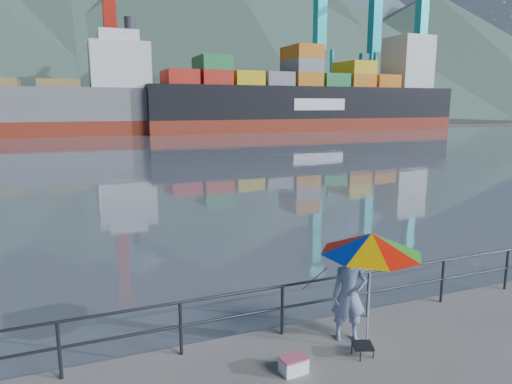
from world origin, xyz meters
TOP-DOWN VIEW (x-y plane):
  - harbor_water at (0.00, 130.00)m, footprint 500.00×280.00m
  - far_dock at (10.00, 93.00)m, footprint 200.00×40.00m
  - guardrail at (0.00, 1.70)m, footprint 22.00×0.06m
  - mountains at (38.82, 207.75)m, footprint 600.00×332.80m
  - port_cranes at (31.00, 84.00)m, footprint 116.00×28.00m
  - container_stacks at (34.98, 93.22)m, footprint 58.00×5.40m
  - fisherman at (2.09, 1.07)m, footprint 0.77×0.65m
  - beach_umbrella at (2.22, 0.62)m, footprint 2.27×2.27m
  - folding_stool at (2.01, 0.44)m, footprint 0.45×0.45m
  - cooler_bag at (0.63, 0.44)m, footprint 0.46×0.33m
  - fishing_rod at (1.84, 1.99)m, footprint 0.30×1.50m
  - bulk_carrier at (-9.49, 71.61)m, footprint 51.50×8.91m
  - container_ship at (39.57, 70.33)m, footprint 59.04×9.84m

SIDE VIEW (x-z plane):
  - harbor_water at x=0.00m, z-range 0.00..0.00m
  - far_dock at x=10.00m, z-range -0.20..0.20m
  - fishing_rod at x=1.84m, z-range -0.54..0.54m
  - folding_stool at x=2.01m, z-range 0.01..0.23m
  - cooler_bag at x=0.63m, z-range 0.00..0.25m
  - guardrail at x=0.00m, z-range 0.01..1.03m
  - fisherman at x=2.09m, z-range 0.00..1.79m
  - beach_umbrella at x=2.22m, z-range 0.92..3.14m
  - container_stacks at x=34.98m, z-range -1.06..6.74m
  - bulk_carrier at x=-9.49m, z-range -3.13..11.37m
  - container_ship at x=39.57m, z-range -3.21..14.89m
  - port_cranes at x=31.00m, z-range -3.20..35.20m
  - mountains at x=38.82m, z-range -4.45..75.55m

